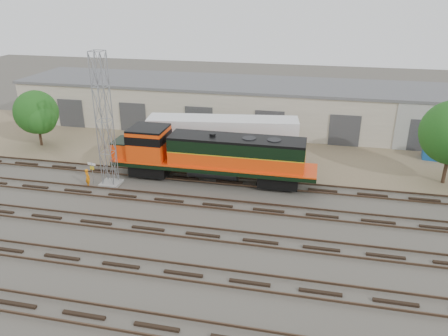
% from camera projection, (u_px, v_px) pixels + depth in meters
% --- Properties ---
extents(ground, '(140.00, 140.00, 0.00)m').
position_uv_depth(ground, '(213.00, 215.00, 32.75)').
color(ground, '#47423A').
rests_on(ground, ground).
extents(dirt_strip, '(80.00, 16.00, 0.02)m').
position_uv_depth(dirt_strip, '(246.00, 148.00, 46.26)').
color(dirt_strip, '#726047').
rests_on(dirt_strip, ground).
extents(tracks, '(80.00, 20.40, 0.28)m').
position_uv_depth(tracks, '(203.00, 235.00, 30.01)').
color(tracks, black).
rests_on(tracks, ground).
extents(warehouse, '(58.40, 10.40, 5.30)m').
position_uv_depth(warehouse, '(258.00, 105.00, 52.42)').
color(warehouse, beige).
rests_on(warehouse, ground).
extents(locomotive, '(17.86, 3.13, 4.29)m').
position_uv_depth(locomotive, '(209.00, 155.00, 37.56)').
color(locomotive, black).
rests_on(locomotive, tracks).
extents(signal_tower, '(1.66, 1.66, 11.29)m').
position_uv_depth(signal_tower, '(105.00, 123.00, 35.73)').
color(signal_tower, gray).
rests_on(signal_tower, ground).
extents(sign_post, '(0.80, 0.17, 1.96)m').
position_uv_depth(sign_post, '(92.00, 169.00, 37.45)').
color(sign_post, gray).
rests_on(sign_post, ground).
extents(worker, '(0.69, 0.64, 1.59)m').
position_uv_depth(worker, '(88.00, 178.00, 37.20)').
color(worker, orange).
rests_on(worker, ground).
extents(semi_trailer, '(14.48, 4.75, 4.38)m').
position_uv_depth(semi_trailer, '(226.00, 135.00, 41.75)').
color(semi_trailer, silver).
rests_on(semi_trailer, ground).
extents(dumpster_blue, '(1.79, 1.70, 1.50)m').
position_uv_depth(dumpster_blue, '(431.00, 152.00, 43.15)').
color(dumpster_blue, '#165099').
rests_on(dumpster_blue, ground).
extents(tree_west, '(4.78, 4.55, 5.96)m').
position_uv_depth(tree_west, '(37.00, 114.00, 45.54)').
color(tree_west, '#382619').
rests_on(tree_west, ground).
extents(tree_mid, '(4.17, 3.98, 3.98)m').
position_uv_depth(tree_mid, '(160.00, 139.00, 43.81)').
color(tree_mid, '#382619').
rests_on(tree_mid, ground).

